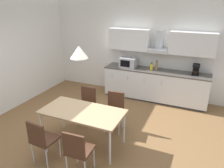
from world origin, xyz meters
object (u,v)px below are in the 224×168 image
pendant_lamp (79,52)px  chair_near_right (77,149)px  chair_far_right (115,107)px  microwave (128,62)px  bottle_yellow (152,67)px  bottle_brown (157,66)px  chair_near_left (41,138)px  dining_table (82,113)px  chair_far_left (87,102)px  coffee_maker (196,69)px

pendant_lamp → chair_near_right: bearing=-65.0°
pendant_lamp → chair_far_right: bearing=65.8°
microwave → chair_far_right: size_ratio=0.55×
chair_near_right → bottle_yellow: bearing=84.9°
bottle_brown → chair_near_right: (-0.46, -3.51, -0.51)m
chair_near_right → bottle_brown: bearing=82.6°
microwave → chair_near_right: size_ratio=0.55×
chair_near_left → bottle_yellow: bearing=73.2°
microwave → chair_near_right: (0.39, -3.51, -0.51)m
chair_far_right → dining_table: bearing=-114.2°
chair_near_right → chair_far_left: 1.75m
dining_table → chair_far_left: chair_far_left is taller
bottle_yellow → pendant_lamp: 2.94m
bottle_yellow → dining_table: 2.81m
coffee_maker → pendant_lamp: size_ratio=0.94×
bottle_brown → chair_near_left: bottle_brown is taller
pendant_lamp → chair_far_left: bearing=114.8°
microwave → chair_far_left: (-0.34, -1.92, -0.51)m
bottle_brown → chair_near_right: size_ratio=0.35×
chair_far_right → chair_far_left: 0.72m
chair_far_right → pendant_lamp: 1.64m
bottle_yellow → pendant_lamp: bearing=-104.2°
bottle_brown → chair_near_left: bearing=-108.9°
coffee_maker → bottle_yellow: bearing=-178.5°
coffee_maker → chair_near_right: 3.87m
chair_far_right → microwave: bearing=101.2°
microwave → chair_far_right: (0.38, -1.92, -0.51)m
coffee_maker → chair_far_left: (-2.24, -1.95, -0.52)m
bottle_yellow → chair_near_left: size_ratio=0.25×
chair_near_left → pendant_lamp: 1.65m
microwave → chair_near_right: bearing=-83.6°
bottle_yellow → chair_near_left: bottle_yellow is taller
bottle_yellow → chair_far_right: 2.00m
bottle_brown → chair_far_left: bearing=-121.9°
bottle_yellow → coffee_maker: bearing=1.5°
chair_near_right → chair_near_left: 0.74m
coffee_maker → bottle_brown: 1.05m
bottle_brown → chair_near_left: size_ratio=0.35×
coffee_maker → chair_far_right: bearing=-128.0°
microwave → pendant_lamp: 2.85m
microwave → bottle_brown: bottle_brown is taller
chair_far_right → chair_near_left: (-0.73, -1.59, 0.00)m
bottle_yellow → bottle_brown: bearing=1.7°
dining_table → chair_far_left: 0.89m
coffee_maker → chair_far_left: bearing=-139.0°
chair_far_right → chair_near_right: 1.59m
dining_table → chair_far_left: bearing=114.8°
bottle_yellow → chair_far_right: bearing=-99.7°
chair_far_right → pendant_lamp: pendant_lamp is taller
coffee_maker → chair_near_left: 4.22m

